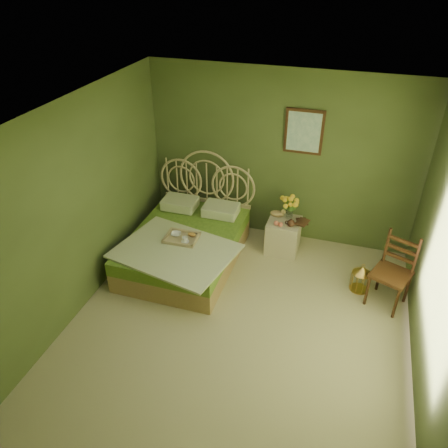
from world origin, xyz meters
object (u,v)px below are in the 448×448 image
(chair, at_px, (392,266))
(birdcage, at_px, (361,278))
(bed, at_px, (186,243))
(nightstand, at_px, (284,231))

(chair, distance_m, birdcage, 0.50)
(bed, height_order, nightstand, bed)
(chair, bearing_deg, nightstand, 177.45)
(chair, bearing_deg, bed, -158.24)
(nightstand, xyz_separation_m, birdcage, (1.16, -0.60, -0.16))
(chair, height_order, birdcage, chair)
(nightstand, xyz_separation_m, chair, (1.49, -0.69, 0.20))
(nightstand, distance_m, birdcage, 1.32)
(bed, distance_m, chair, 2.81)
(bed, relative_size, nightstand, 2.28)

